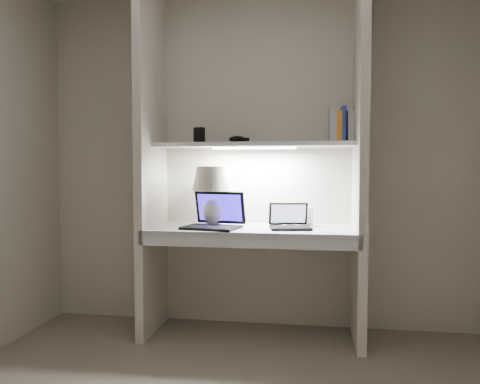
% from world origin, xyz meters
% --- Properties ---
extents(back_wall, '(3.20, 0.01, 2.50)m').
position_xyz_m(back_wall, '(0.00, 1.50, 1.25)').
color(back_wall, beige).
rests_on(back_wall, floor).
extents(alcove_panel_left, '(0.06, 0.55, 2.50)m').
position_xyz_m(alcove_panel_left, '(-0.73, 1.23, 1.25)').
color(alcove_panel_left, beige).
rests_on(alcove_panel_left, floor).
extents(alcove_panel_right, '(0.06, 0.55, 2.50)m').
position_xyz_m(alcove_panel_right, '(0.73, 1.23, 1.25)').
color(alcove_panel_right, beige).
rests_on(alcove_panel_right, floor).
extents(desk, '(1.40, 0.55, 0.04)m').
position_xyz_m(desk, '(0.00, 1.23, 0.75)').
color(desk, white).
rests_on(desk, alcove_panel_left).
extents(desk_apron, '(1.46, 0.03, 0.10)m').
position_xyz_m(desk_apron, '(0.00, 0.96, 0.72)').
color(desk_apron, silver).
rests_on(desk_apron, desk).
extents(shelf, '(1.40, 0.36, 0.03)m').
position_xyz_m(shelf, '(0.00, 1.32, 1.35)').
color(shelf, silver).
rests_on(shelf, back_wall).
extents(strip_light, '(0.60, 0.04, 0.02)m').
position_xyz_m(strip_light, '(0.00, 1.32, 1.33)').
color(strip_light, white).
rests_on(strip_light, shelf).
extents(table_lamp, '(0.29, 0.29, 0.43)m').
position_xyz_m(table_lamp, '(-0.29, 1.28, 1.06)').
color(table_lamp, white).
rests_on(table_lamp, desk).
extents(laptop_main, '(0.43, 0.39, 0.25)m').
position_xyz_m(laptop_main, '(-0.26, 1.17, 0.83)').
color(laptop_main, black).
rests_on(laptop_main, desk).
extents(laptop_netbook, '(0.31, 0.28, 0.17)m').
position_xyz_m(laptop_netbook, '(0.26, 1.20, 0.81)').
color(laptop_netbook, black).
rests_on(laptop_netbook, desk).
extents(speaker, '(0.12, 0.10, 0.13)m').
position_xyz_m(speaker, '(0.37, 1.37, 0.84)').
color(speaker, silver).
rests_on(speaker, desk).
extents(mouse, '(0.10, 0.08, 0.03)m').
position_xyz_m(mouse, '(0.16, 1.27, 0.79)').
color(mouse, black).
rests_on(mouse, desk).
extents(cable_coil, '(0.11, 0.11, 0.01)m').
position_xyz_m(cable_coil, '(0.27, 1.31, 0.78)').
color(cable_coil, black).
rests_on(cable_coil, desk).
extents(sticky_note, '(0.08, 0.08, 0.00)m').
position_xyz_m(sticky_note, '(-0.41, 1.11, 0.77)').
color(sticky_note, gold).
rests_on(sticky_note, desk).
extents(book_row, '(0.24, 0.17, 0.25)m').
position_xyz_m(book_row, '(0.65, 1.38, 1.48)').
color(book_row, silver).
rests_on(book_row, shelf).
extents(shelf_box, '(0.08, 0.07, 0.12)m').
position_xyz_m(shelf_box, '(-0.41, 1.38, 1.42)').
color(shelf_box, black).
rests_on(shelf_box, shelf).
extents(shelf_gadget, '(0.15, 0.13, 0.05)m').
position_xyz_m(shelf_gadget, '(-0.13, 1.39, 1.39)').
color(shelf_gadget, black).
rests_on(shelf_gadget, shelf).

